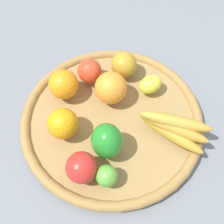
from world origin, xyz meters
The scene contains 12 objects.
ground_plane centered at (0.00, 0.00, 0.00)m, with size 2.40×2.40×0.00m, color slate.
basket centered at (0.00, 0.00, 0.02)m, with size 0.47×0.47×0.03m.
apple_1 centered at (0.14, -0.01, 0.07)m, with size 0.07×0.07×0.07m, color #B98C27.
lemon_0 centered at (0.09, -0.09, 0.06)m, with size 0.06×0.05×0.05m, color yellow.
bell_pepper centered at (-0.09, 0.00, 0.08)m, with size 0.08×0.07×0.09m, color #228627.
banana_bunch centered at (-0.03, -0.15, 0.06)m, with size 0.11×0.18×0.06m.
orange_1 centered at (0.06, 0.01, 0.07)m, with size 0.08×0.08×0.08m, color orange.
orange_2 centered at (-0.06, 0.11, 0.07)m, with size 0.07×0.07×0.07m, color orange.
orange_0 centered at (0.06, 0.13, 0.07)m, with size 0.08×0.08×0.08m, color orange.
apple_0 centered at (0.11, 0.07, 0.07)m, with size 0.06×0.06×0.06m, color #C84124.
lime_0 centered at (-0.16, -0.01, 0.06)m, with size 0.05×0.05×0.05m, color #5AA53B.
apple_2 centered at (-0.16, 0.05, 0.07)m, with size 0.07×0.07×0.07m, color red.
Camera 1 is at (-0.37, -0.05, 0.66)m, focal length 45.97 mm.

